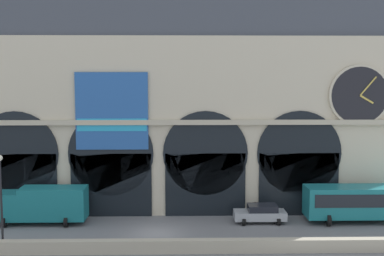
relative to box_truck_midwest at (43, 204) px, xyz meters
name	(u,v)px	position (x,y,z in m)	size (l,w,h in m)	color
ground_plane	(156,233)	(9.65, -2.85, -1.70)	(200.00, 200.00, 0.00)	slate
quay_parapet_wall	(152,246)	(9.65, -7.18, -1.23)	(90.00, 0.70, 0.95)	#B2A891
station_building	(160,105)	(9.68, 4.68, 8.12)	(43.38, 5.46, 20.25)	beige
box_truck_midwest	(43,204)	(0.00, 0.00, 0.00)	(7.50, 2.91, 3.12)	#19727A
car_mideast	(260,213)	(18.43, -0.06, -0.90)	(4.40, 2.22, 1.55)	#ADB2B7
bus_east	(370,202)	(27.77, -0.13, 0.08)	(11.00, 3.25, 3.10)	#19727A
street_lamp_quayside	(1,190)	(-1.11, -6.38, 2.71)	(0.44, 0.44, 6.90)	black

